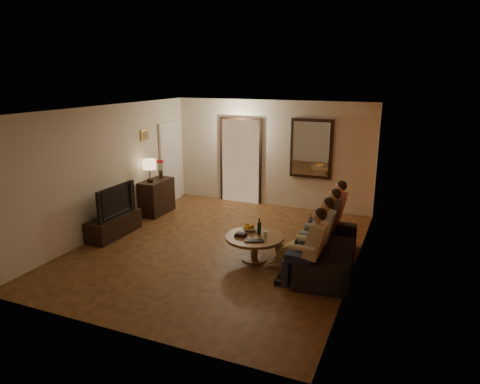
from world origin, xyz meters
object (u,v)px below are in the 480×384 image
at_px(wine_bottle, 259,226).
at_px(person_b, 319,238).
at_px(table_lamp, 150,171).
at_px(person_a, 311,252).
at_px(coffee_table, 254,248).
at_px(dog, 290,251).
at_px(laptop, 254,242).
at_px(bowl, 250,229).
at_px(person_d, 333,216).
at_px(tv_stand, 114,226).
at_px(person_c, 327,227).
at_px(sofa, 328,248).
at_px(tv, 112,201).
at_px(dresser, 157,197).

bearing_deg(wine_bottle, person_b, -7.34).
relative_size(table_lamp, wine_bottle, 1.74).
distance_m(person_a, coffee_table, 1.37).
height_order(table_lamp, dog, table_lamp).
xyz_separation_m(person_b, wine_bottle, (-1.10, 0.14, 0.01)).
relative_size(person_b, laptop, 3.65).
bearing_deg(bowl, person_d, 35.21).
bearing_deg(person_a, bowl, 147.06).
bearing_deg(tv_stand, table_lamp, 90.00).
height_order(tv_stand, person_b, person_b).
relative_size(tv_stand, dog, 2.26).
xyz_separation_m(person_a, bowl, (-1.33, 0.86, -0.12)).
distance_m(person_c, dog, 0.82).
bearing_deg(table_lamp, laptop, -27.47).
height_order(wine_bottle, laptop, wine_bottle).
bearing_deg(sofa, person_d, 1.00).
distance_m(tv_stand, sofa, 4.32).
relative_size(person_a, laptop, 3.65).
relative_size(table_lamp, tv, 0.49).
bearing_deg(dog, coffee_table, 164.23).
bearing_deg(person_d, wine_bottle, -136.10).
xyz_separation_m(sofa, person_c, (-0.10, 0.30, 0.28)).
xyz_separation_m(wine_bottle, laptop, (0.05, -0.38, -0.14)).
relative_size(sofa, person_c, 1.83).
height_order(table_lamp, tv, table_lamp).
bearing_deg(sofa, table_lamp, 70.27).
bearing_deg(dog, person_a, -67.16).
distance_m(wine_bottle, laptop, 0.41).
bearing_deg(tv, tv_stand, 0.00).
bearing_deg(person_d, tv, -164.79).
bearing_deg(person_c, sofa, -71.57).
height_order(table_lamp, laptop, table_lamp).
bearing_deg(tv, person_b, -90.73).
distance_m(tv_stand, person_d, 4.39).
xyz_separation_m(dresser, tv, (0.00, -1.57, 0.34)).
xyz_separation_m(bowl, laptop, (0.28, -0.50, -0.02)).
relative_size(person_b, dog, 2.14).
height_order(coffee_table, bowl, bowl).
distance_m(table_lamp, tv, 1.39).
distance_m(sofa, laptop, 1.28).
distance_m(table_lamp, dog, 4.04).
distance_m(person_b, dog, 0.60).
distance_m(tv_stand, bowl, 2.91).
height_order(person_a, bowl, person_a).
height_order(dresser, person_c, person_c).
xyz_separation_m(table_lamp, tv, (0.00, -1.35, -0.33)).
relative_size(tv, person_a, 0.92).
height_order(sofa, person_b, person_b).
xyz_separation_m(tv_stand, person_b, (4.21, -0.05, 0.39)).
bearing_deg(person_b, person_d, 90.00).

